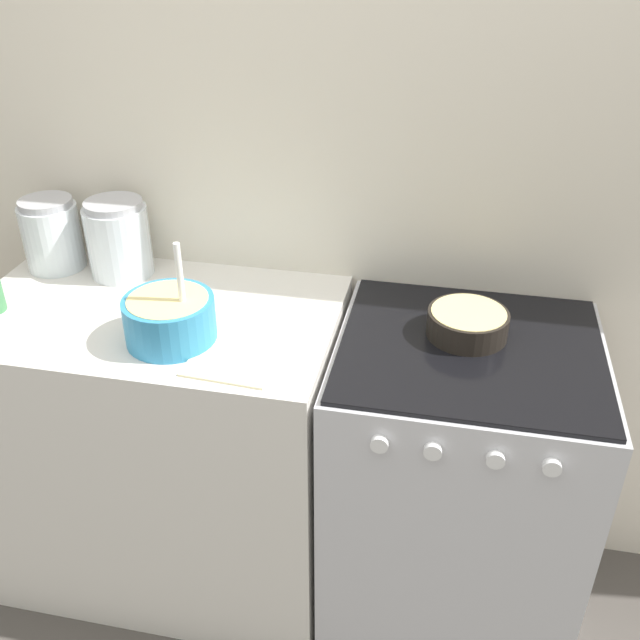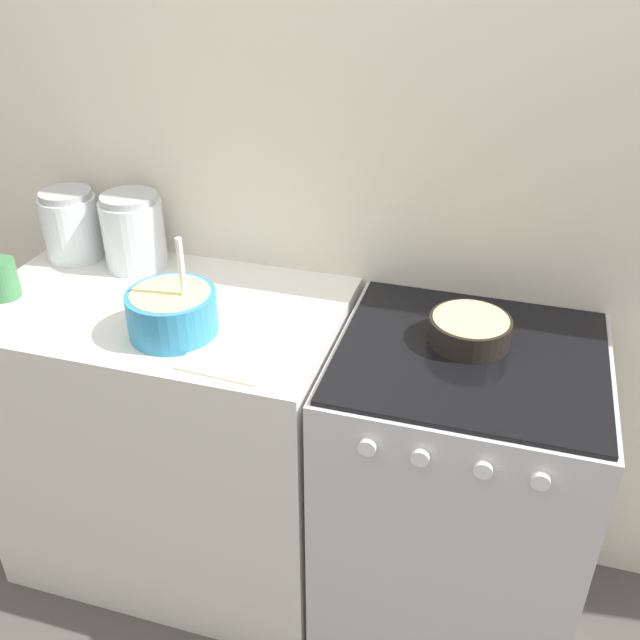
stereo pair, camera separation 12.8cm
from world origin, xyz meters
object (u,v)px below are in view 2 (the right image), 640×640
Objects in this scene: stove at (453,495)px; storage_jar_middle at (134,236)px; mixing_bowl at (172,310)px; baking_pan at (470,329)px; tin_can at (2,279)px; storage_jar_left at (72,229)px.

storage_jar_middle is at bearing 169.04° from stove.
baking_pan is at bearing 13.30° from mixing_bowl.
storage_jar_left is at bearing 81.01° from tin_can.
tin_can is at bearing -174.03° from baking_pan.
baking_pan is (0.72, 0.17, -0.03)m from mixing_bowl.
storage_jar_left is at bearing 180.00° from storage_jar_middle.
tin_can is at bearing 175.77° from mixing_bowl.
storage_jar_left is 0.28m from tin_can.
tin_can is (-1.26, -0.08, 0.52)m from stove.
stove is at bearing 3.65° from tin_can.
stove is 0.91m from mixing_bowl.
mixing_bowl is 0.53m from tin_can.
storage_jar_middle is (-1.01, 0.19, 0.56)m from stove.
stove is 3.52× the size of mixing_bowl.
mixing_bowl is 0.74m from baking_pan.
tin_can reaches higher than baking_pan.
storage_jar_middle is (-0.28, 0.31, 0.03)m from mixing_bowl.
baking_pan is 1.21m from storage_jar_left.
tin_can is (-1.24, -0.13, 0.02)m from baking_pan.
storage_jar_middle reaches higher than stove.
storage_jar_left is (-1.21, 0.19, 0.56)m from stove.
storage_jar_middle is at bearing 0.00° from storage_jar_left.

